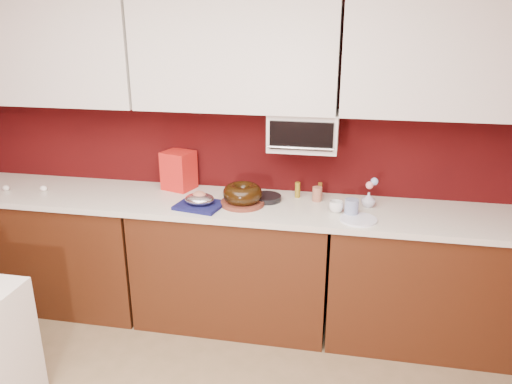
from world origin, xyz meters
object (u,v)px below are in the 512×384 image
object	(u,v)px
toaster_oven	(304,130)
foil_ham_nest	(200,199)
bundt_cake	(242,193)
pandoro_box	(179,170)
coffee_mug	(336,206)
flower_vase	(368,199)
blue_jar	(352,207)

from	to	relation	value
toaster_oven	foil_ham_nest	world-z (taller)	toaster_oven
bundt_cake	pandoro_box	bearing A→B (deg)	155.21
bundt_cake	foil_ham_nest	bearing A→B (deg)	-161.57
coffee_mug	flower_vase	distance (m)	0.25
toaster_oven	foil_ham_nest	distance (m)	0.82
coffee_mug	blue_jar	distance (m)	0.10
pandoro_box	coffee_mug	bearing A→B (deg)	5.02
foil_ham_nest	coffee_mug	bearing A→B (deg)	4.96
bundt_cake	coffee_mug	world-z (taller)	bundt_cake
coffee_mug	flower_vase	xyz separation A→B (m)	(0.20, 0.14, 0.01)
foil_ham_nest	coffee_mug	world-z (taller)	foil_ham_nest
toaster_oven	coffee_mug	xyz separation A→B (m)	(0.24, -0.21, -0.43)
blue_jar	toaster_oven	bearing A→B (deg)	144.22
pandoro_box	blue_jar	bearing A→B (deg)	4.57
toaster_oven	blue_jar	bearing A→B (deg)	-35.78
bundt_cake	flower_vase	bearing A→B (deg)	8.68
toaster_oven	blue_jar	distance (m)	0.59
blue_jar	flower_vase	world-z (taller)	flower_vase
toaster_oven	coffee_mug	distance (m)	0.54
flower_vase	toaster_oven	bearing A→B (deg)	170.51
foil_ham_nest	pandoro_box	world-z (taller)	pandoro_box
toaster_oven	bundt_cake	world-z (taller)	toaster_oven
bundt_cake	coffee_mug	xyz separation A→B (m)	(0.61, -0.01, -0.04)
foil_ham_nest	flower_vase	size ratio (longest dim) A/B	1.74
foil_ham_nest	pandoro_box	distance (m)	0.42
coffee_mug	foil_ham_nest	bearing A→B (deg)	-175.04
coffee_mug	blue_jar	size ratio (longest dim) A/B	0.85
blue_jar	pandoro_box	bearing A→B (deg)	166.95
pandoro_box	coffee_mug	world-z (taller)	pandoro_box
toaster_oven	bundt_cake	size ratio (longest dim) A/B	1.73
foil_ham_nest	pandoro_box	size ratio (longest dim) A/B	0.71
toaster_oven	foil_ham_nest	size ratio (longest dim) A/B	2.31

